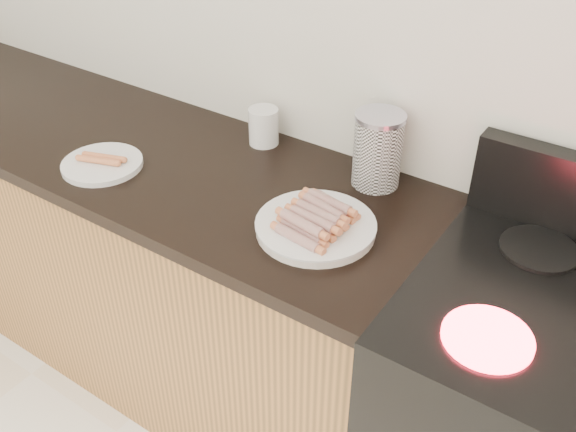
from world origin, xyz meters
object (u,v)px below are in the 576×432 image
Objects in this scene: main_plate at (316,228)px; canister at (378,150)px; side_plate at (102,164)px; mug at (264,126)px.

canister is at bearing 86.78° from main_plate.
canister is (0.68, 0.36, 0.10)m from side_plate.
main_plate is 0.67m from side_plate.
canister is at bearing -1.76° from mug.
mug reaches higher than side_plate.
canister reaches higher than side_plate.
mug is at bearing 51.29° from side_plate.
mug is (-0.38, 0.01, -0.05)m from canister.
main_plate reaches higher than side_plate.
mug is (0.30, 0.37, 0.05)m from side_plate.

